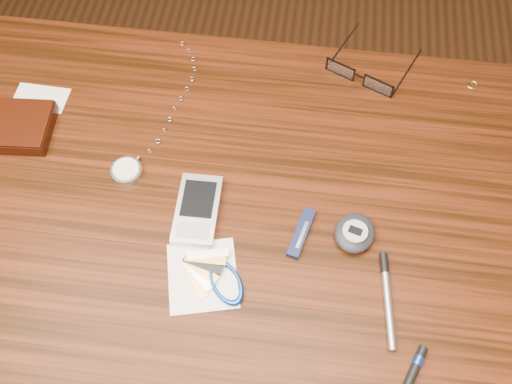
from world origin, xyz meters
TOP-DOWN VIEW (x-y plane):
  - ground at (0.00, 0.00)m, footprint 3.80×3.80m
  - desk at (0.00, 0.00)m, footprint 1.00×0.70m
  - wallet_and_card at (-0.35, 0.09)m, footprint 0.13×0.16m
  - eyeglasses at (0.21, 0.28)m, footprint 0.17×0.17m
  - gold_ring at (0.41, 0.29)m, footprint 0.02×0.02m
  - pocket_watch at (-0.15, 0.04)m, footprint 0.10×0.32m
  - pda_phone at (-0.02, -0.02)m, footprint 0.07×0.12m
  - pedometer at (0.21, -0.03)m, footprint 0.08×0.08m
  - notepad_keys at (0.02, -0.12)m, footprint 0.14×0.13m
  - pocket_knife at (0.14, -0.04)m, footprint 0.04×0.09m
  - silver_pen at (0.26, -0.12)m, footprint 0.03×0.14m
  - black_blue_pen at (0.30, -0.23)m, footprint 0.05×0.09m

SIDE VIEW (x-z plane):
  - ground at x=0.00m, z-range 0.00..0.00m
  - desk at x=0.00m, z-range 0.27..1.02m
  - gold_ring at x=0.41m, z-range 0.75..0.75m
  - notepad_keys at x=0.02m, z-range 0.75..0.76m
  - pocket_knife at x=0.14m, z-range 0.75..0.76m
  - silver_pen at x=0.26m, z-range 0.75..0.76m
  - black_blue_pen at x=0.30m, z-range 0.75..0.76m
  - pocket_watch at x=-0.15m, z-range 0.75..0.76m
  - pda_phone at x=-0.02m, z-range 0.75..0.77m
  - pedometer at x=0.21m, z-range 0.75..0.78m
  - eyeglasses at x=0.21m, z-range 0.75..0.78m
  - wallet_and_card at x=-0.35m, z-range 0.75..0.78m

